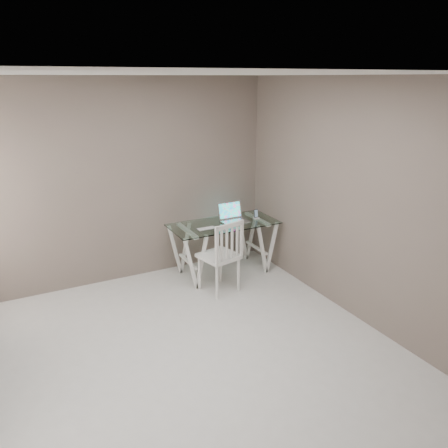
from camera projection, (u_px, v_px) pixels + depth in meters
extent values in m
plane|color=beige|center=(199.00, 362.00, 4.32)|extent=(4.50, 4.50, 0.00)
cube|color=white|center=(193.00, 74.00, 3.45)|extent=(4.00, 4.50, 0.02)
cube|color=#6A5C53|center=(127.00, 183.00, 5.77)|extent=(4.00, 0.02, 2.70)
cube|color=#6A5C53|center=(397.00, 383.00, 1.99)|extent=(4.00, 0.02, 2.70)
cube|color=#6A5C53|center=(363.00, 205.00, 4.76)|extent=(0.02, 4.50, 2.70)
cube|color=silver|center=(224.00, 224.00, 6.07)|extent=(1.50, 0.70, 0.01)
cube|color=white|center=(188.00, 256.00, 5.95)|extent=(0.24, 0.62, 0.72)
cube|color=white|center=(257.00, 243.00, 6.43)|extent=(0.24, 0.62, 0.72)
cube|color=silver|center=(219.00, 256.00, 5.64)|extent=(0.54, 0.54, 0.04)
cylinder|color=silver|center=(217.00, 282.00, 5.48)|extent=(0.04, 0.04, 0.46)
cylinder|color=silver|center=(238.00, 274.00, 5.70)|extent=(0.04, 0.04, 0.46)
cylinder|color=silver|center=(200.00, 273.00, 5.74)|extent=(0.04, 0.04, 0.46)
cylinder|color=silver|center=(221.00, 266.00, 5.96)|extent=(0.04, 0.04, 0.46)
cube|color=silver|center=(229.00, 242.00, 5.41)|extent=(0.44, 0.13, 0.50)
cube|color=silver|center=(235.00, 222.00, 6.11)|extent=(0.37, 0.25, 0.02)
cube|color=#19D899|center=(230.00, 210.00, 6.20)|extent=(0.37, 0.07, 0.24)
cube|color=silver|center=(206.00, 229.00, 5.85)|extent=(0.27, 0.11, 0.01)
ellipsoid|color=silver|center=(225.00, 226.00, 5.91)|extent=(0.11, 0.07, 0.04)
cube|color=white|center=(256.00, 218.00, 6.27)|extent=(0.07, 0.07, 0.02)
cube|color=black|center=(256.00, 213.00, 6.25)|extent=(0.06, 0.03, 0.12)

